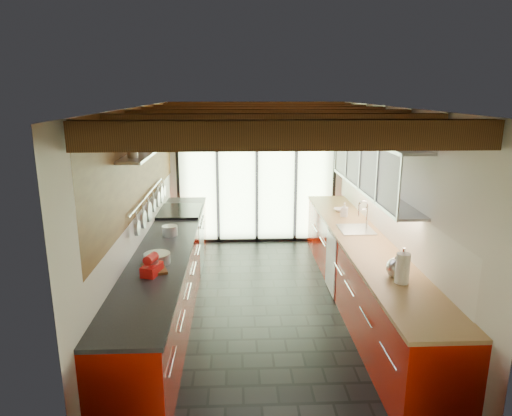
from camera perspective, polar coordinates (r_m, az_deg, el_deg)
name	(u,v)px	position (r m, az deg, el deg)	size (l,w,h in m)	color
ground	(266,306)	(6.25, 1.22, -12.09)	(5.50, 5.50, 0.00)	black
room_shell	(266,185)	(5.70, 1.31, 2.93)	(5.50, 5.50, 5.50)	silver
ceiling_beams	(265,117)	(5.98, 1.12, 11.28)	(3.14, 5.06, 4.90)	#593316
glass_door	(257,155)	(8.36, 0.10, 6.67)	(2.95, 0.10, 2.90)	#C6EAAD
left_counter	(168,275)	(6.11, -10.89, -8.24)	(0.68, 5.00, 0.92)	#9B1002
range_stove	(181,239)	(7.46, -9.33, -3.88)	(0.66, 0.90, 0.97)	silver
right_counter	(362,272)	(6.27, 13.06, -7.79)	(0.68, 5.00, 0.92)	#9B1002
sink_assembly	(357,227)	(6.47, 12.51, -2.35)	(0.45, 0.52, 0.43)	silver
upper_cabinets_right	(373,165)	(6.22, 14.46, 5.28)	(0.34, 3.00, 3.00)	silver
left_wall_fixtures	(151,171)	(6.06, -12.94, 4.50)	(0.28, 2.60, 0.96)	silver
stand_mixer	(152,266)	(4.94, -12.89, -7.08)	(0.22, 0.29, 0.24)	red
pot_large	(170,231)	(6.18, -10.73, -2.80)	(0.20, 0.20, 0.13)	silver
pot_small	(157,258)	(5.25, -12.25, -6.15)	(0.29, 0.29, 0.11)	silver
cutting_board	(154,269)	(5.06, -12.62, -7.45)	(0.24, 0.34, 0.03)	brown
kettle	(397,267)	(4.96, 17.16, -7.02)	(0.23, 0.28, 0.25)	silver
paper_towel	(403,269)	(4.80, 17.85, -7.24)	(0.16, 0.16, 0.37)	white
soap_bottle	(344,210)	(7.09, 10.99, -0.20)	(0.10, 0.10, 0.22)	silver
bowl	(340,210)	(7.41, 10.41, -0.24)	(0.19, 0.19, 0.05)	silver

